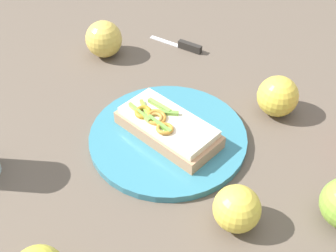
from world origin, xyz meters
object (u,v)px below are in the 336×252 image
object	(u,v)px
plate	(168,137)
apple_1	(237,209)
sandwich	(167,127)
knife	(184,46)
apple_2	(278,96)
apple_5	(104,39)

from	to	relation	value
plate	apple_1	world-z (taller)	apple_1
sandwich	knife	distance (m)	0.30
sandwich	knife	world-z (taller)	sandwich
plate	knife	distance (m)	0.30
apple_2	sandwich	bearing A→B (deg)	174.60
sandwich	apple_5	size ratio (longest dim) A/B	2.55
apple_1	apple_5	bearing A→B (deg)	92.42
apple_5	knife	distance (m)	0.18
apple_1	knife	bearing A→B (deg)	71.73
sandwich	apple_5	bearing A→B (deg)	-19.69
plate	apple_5	bearing A→B (deg)	91.56
apple_1	apple_2	xyz separation A→B (m)	(0.20, 0.18, 0.00)
sandwich	apple_5	xyz separation A→B (m)	(-0.01, 0.30, 0.01)
plate	knife	bearing A→B (deg)	57.17
knife	sandwich	bearing A→B (deg)	114.42
plate	apple_2	size ratio (longest dim) A/B	3.62
apple_2	knife	xyz separation A→B (m)	(-0.05, 0.27, -0.03)
apple_1	apple_2	size ratio (longest dim) A/B	0.91
sandwich	apple_1	xyz separation A→B (m)	(0.01, -0.20, 0.00)
plate	apple_2	distance (m)	0.22
apple_1	knife	world-z (taller)	apple_1
sandwich	apple_1	size ratio (longest dim) A/B	2.90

